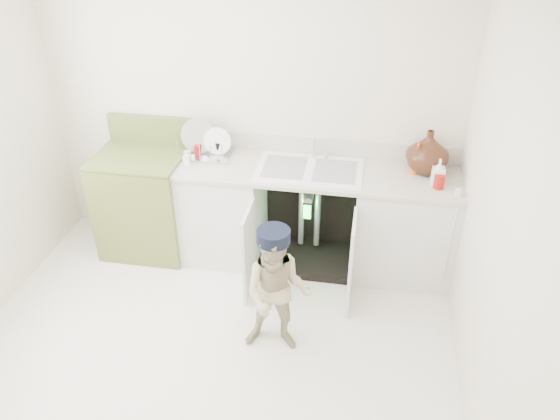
# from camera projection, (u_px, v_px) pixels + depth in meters

# --- Properties ---
(ground) EXTENTS (3.50, 3.50, 0.00)m
(ground) POSITION_uv_depth(u_px,v_px,m) (209.00, 351.00, 3.95)
(ground) COLOR beige
(ground) RESTS_ON ground
(room_shell) EXTENTS (6.00, 5.50, 1.26)m
(room_shell) POSITION_uv_depth(u_px,v_px,m) (195.00, 204.00, 3.28)
(room_shell) COLOR silver
(room_shell) RESTS_ON ground
(counter_run) EXTENTS (2.44, 1.02, 1.25)m
(counter_run) POSITION_uv_depth(u_px,v_px,m) (312.00, 214.00, 4.61)
(counter_run) COLOR silver
(counter_run) RESTS_ON ground
(avocado_stove) EXTENTS (0.74, 0.65, 1.15)m
(avocado_stove) POSITION_uv_depth(u_px,v_px,m) (146.00, 200.00, 4.81)
(avocado_stove) COLOR olive
(avocado_stove) RESTS_ON ground
(repair_worker) EXTENTS (0.50, 0.92, 1.00)m
(repair_worker) POSITION_uv_depth(u_px,v_px,m) (277.00, 292.00, 3.73)
(repair_worker) COLOR #BFB089
(repair_worker) RESTS_ON ground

